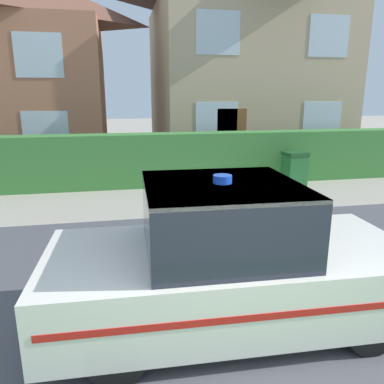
{
  "coord_description": "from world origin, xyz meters",
  "views": [
    {
      "loc": [
        -0.97,
        -1.72,
        2.55
      ],
      "look_at": [
        0.14,
        3.91,
        1.05
      ],
      "focal_mm": 35.0,
      "sensor_mm": 36.0,
      "label": 1
    }
  ],
  "objects": [
    {
      "name": "house_right",
      "position": [
        4.09,
        13.62,
        3.87
      ],
      "size": [
        7.16,
        6.96,
        7.61
      ],
      "color": "tan",
      "rests_on": "ground"
    },
    {
      "name": "road_strip",
      "position": [
        0.0,
        3.22,
        0.01
      ],
      "size": [
        28.0,
        5.22,
        0.01
      ],
      "primitive_type": "cube",
      "color": "#4C4C51",
      "rests_on": "ground"
    },
    {
      "name": "police_car",
      "position": [
        0.16,
        1.99,
        0.73
      ],
      "size": [
        4.09,
        1.92,
        1.72
      ],
      "rotation": [
        0.0,
        0.0,
        -0.03
      ],
      "color": "black",
      "rests_on": "road_strip"
    },
    {
      "name": "garden_hedge",
      "position": [
        0.19,
        8.82,
        0.74
      ],
      "size": [
        15.34,
        0.74,
        1.49
      ],
      "primitive_type": "cube",
      "color": "#3D7F38",
      "rests_on": "ground"
    },
    {
      "name": "wheelie_bin",
      "position": [
        3.82,
        7.83,
        0.51
      ],
      "size": [
        0.65,
        0.61,
        1.01
      ],
      "rotation": [
        0.0,
        0.0,
        0.1
      ],
      "color": "#23662D",
      "rests_on": "ground"
    }
  ]
}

